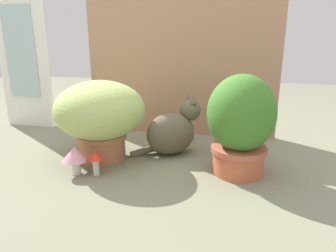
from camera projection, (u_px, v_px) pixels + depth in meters
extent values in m
plane|color=slate|center=(141.00, 166.00, 1.44)|extent=(6.00, 6.00, 0.00)
cube|color=tan|center=(181.00, 65.00, 1.83)|extent=(1.16, 0.03, 0.85)
cube|color=white|center=(24.00, 59.00, 1.99)|extent=(0.34, 0.04, 0.91)
cube|color=#A9C8CB|center=(20.00, 52.00, 1.96)|extent=(0.22, 0.01, 0.58)
cylinder|color=#AD6A4B|center=(102.00, 146.00, 1.52)|extent=(0.23, 0.23, 0.13)
cylinder|color=#A96B4A|center=(102.00, 136.00, 1.50)|extent=(0.25, 0.25, 0.02)
ellipsoid|color=#A7BF69|center=(100.00, 110.00, 1.47)|extent=(0.44, 0.44, 0.28)
cylinder|color=#BF603E|center=(238.00, 159.00, 1.36)|extent=(0.23, 0.23, 0.12)
cylinder|color=#B85E44|center=(239.00, 149.00, 1.35)|extent=(0.25, 0.25, 0.02)
ellipsoid|color=#3D7728|center=(241.00, 113.00, 1.30)|extent=(0.30, 0.30, 0.34)
ellipsoid|color=brown|center=(171.00, 134.00, 1.57)|extent=(0.31, 0.29, 0.22)
ellipsoid|color=gray|center=(188.00, 133.00, 1.61)|extent=(0.11, 0.12, 0.11)
sphere|color=brown|center=(190.00, 110.00, 1.58)|extent=(0.15, 0.15, 0.11)
cone|color=brown|center=(188.00, 97.00, 1.59)|extent=(0.05, 0.05, 0.04)
cone|color=brown|center=(193.00, 99.00, 1.53)|extent=(0.05, 0.05, 0.04)
cylinder|color=brown|center=(147.00, 150.00, 1.59)|extent=(0.17, 0.13, 0.07)
cylinder|color=silver|center=(96.00, 167.00, 1.34)|extent=(0.03, 0.03, 0.08)
cone|color=red|center=(95.00, 155.00, 1.33)|extent=(0.08, 0.08, 0.03)
cylinder|color=silver|center=(76.00, 167.00, 1.35)|extent=(0.04, 0.04, 0.07)
cone|color=pink|center=(75.00, 153.00, 1.33)|extent=(0.12, 0.12, 0.06)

